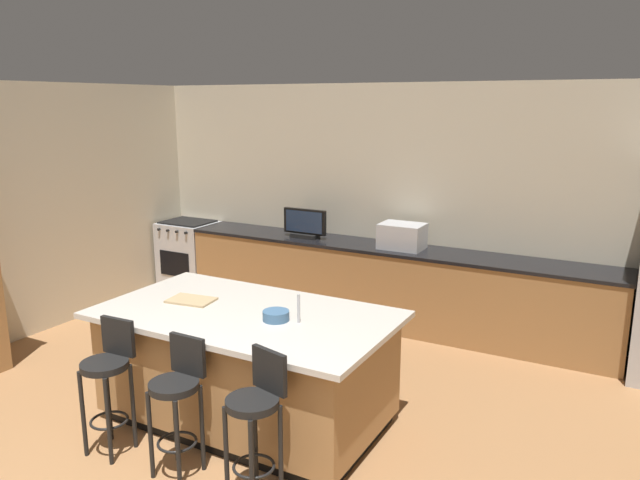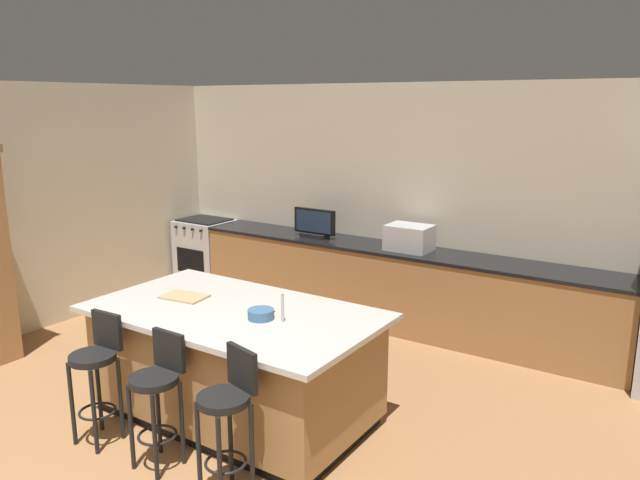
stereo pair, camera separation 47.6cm
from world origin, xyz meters
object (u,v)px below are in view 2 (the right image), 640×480
kitchen_island (235,363)px  bar_stool_right (228,411)px  microwave (409,238)px  bar_stool_center (158,389)px  bar_stool_left (97,367)px  cell_phone (265,313)px  tv_monitor (315,224)px  fruit_bowl (261,314)px  cutting_board (184,297)px  range_oven (206,253)px

kitchen_island → bar_stool_right: (0.65, -0.80, 0.13)m
microwave → bar_stool_center: bearing=-95.4°
microwave → bar_stool_left: bearing=-105.6°
bar_stool_left → cell_phone: 1.31m
tv_monitor → bar_stool_center: tv_monitor is taller
fruit_bowl → cutting_board: fruit_bowl is taller
bar_stool_left → cell_phone: bearing=42.8°
tv_monitor → bar_stool_right: bearing=-64.9°
cutting_board → bar_stool_center: bearing=-55.9°
kitchen_island → microwave: 2.64m
bar_stool_right → cutting_board: 1.47m
bar_stool_center → range_oven: bearing=130.4°
range_oven → microwave: size_ratio=1.97×
bar_stool_right → fruit_bowl: bar_stool_right is taller
kitchen_island → bar_stool_left: (-0.63, -0.83, 0.13)m
microwave → bar_stool_center: 3.40m
microwave → cell_phone: bearing=-91.3°
bar_stool_center → fruit_bowl: fruit_bowl is taller
range_oven → cutting_board: 3.41m
bar_stool_left → cutting_board: size_ratio=2.67×
cell_phone → kitchen_island: bearing=-161.1°
bar_stool_center → bar_stool_left: bearing=-176.7°
kitchen_island → range_oven: range_oven is taller
fruit_bowl → microwave: bearing=89.8°
kitchen_island → tv_monitor: size_ratio=4.16×
bar_stool_left → kitchen_island: bearing=50.4°
microwave → fruit_bowl: size_ratio=2.39×
microwave → bar_stool_left: 3.54m
bar_stool_center → bar_stool_right: bar_stool_right is taller
range_oven → cell_phone: 3.94m
kitchen_island → range_oven: (-2.76, 2.55, 0.00)m
bar_stool_left → cell_phone: (0.89, 0.90, 0.33)m
range_oven → fruit_bowl: (3.08, -2.59, 0.49)m
range_oven → microwave: (3.08, 0.00, 0.60)m
range_oven → cutting_board: size_ratio=2.55×
cell_phone → cutting_board: 0.81m
bar_stool_left → bar_stool_right: 1.27m
bar_stool_left → bar_stool_right: bearing=-1.2°
microwave → cell_phone: microwave is taller
bar_stool_center → fruit_bowl: (0.31, 0.76, 0.38)m
cell_phone → fruit_bowl: bearing=-62.8°
bar_stool_center → cutting_board: bar_stool_center is taller
microwave → tv_monitor: (-1.22, -0.05, 0.02)m
cell_phone → microwave: bearing=92.9°
kitchen_island → cutting_board: 0.71m
kitchen_island → bar_stool_left: 1.05m
bar_stool_center → bar_stool_right: size_ratio=0.97×
bar_stool_left → bar_stool_right: bar_stool_right is taller
fruit_bowl → range_oven: bearing=139.9°
cell_phone → bar_stool_right: bearing=-62.2°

